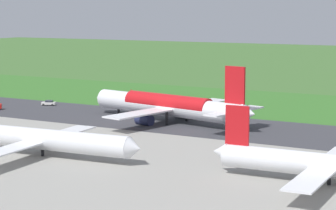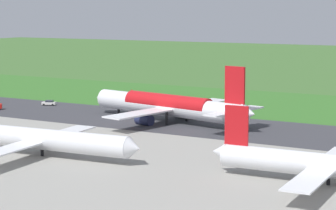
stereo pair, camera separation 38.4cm
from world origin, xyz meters
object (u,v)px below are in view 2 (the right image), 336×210
(service_car_followme, at_px, (49,103))
(no_stopping_sign, at_px, (132,92))
(airliner_parked_near, at_px, (327,165))
(airliner_parked_mid, at_px, (41,139))
(traffic_cone_orange, at_px, (112,95))
(airliner_main, at_px, (169,106))

(service_car_followme, relative_size, no_stopping_sign, 2.01)
(airliner_parked_near, relative_size, airliner_parked_mid, 0.95)
(service_car_followme, bearing_deg, airliner_parked_mid, 128.55)
(service_car_followme, height_order, traffic_cone_orange, service_car_followme)
(service_car_followme, bearing_deg, airliner_parked_near, 153.72)
(airliner_parked_mid, distance_m, no_stopping_sign, 93.85)
(airliner_main, height_order, airliner_parked_mid, airliner_main)
(airliner_parked_near, xyz_separation_m, traffic_cone_orange, (98.13, -79.29, -3.11))
(service_car_followme, height_order, no_stopping_sign, no_stopping_sign)
(airliner_main, relative_size, airliner_parked_mid, 1.21)
(airliner_parked_near, relative_size, no_stopping_sign, 18.63)
(airliner_parked_mid, xyz_separation_m, no_stopping_sign, (34.54, -87.24, -2.17))
(airliner_parked_mid, bearing_deg, service_car_followme, -51.45)
(traffic_cone_orange, bearing_deg, no_stopping_sign, -167.51)
(airliner_parked_near, bearing_deg, traffic_cone_orange, -38.94)
(airliner_parked_near, height_order, traffic_cone_orange, airliner_parked_near)
(airliner_main, xyz_separation_m, service_car_followme, (47.30, -8.37, -3.51))
(airliner_main, xyz_separation_m, airliner_parked_near, (-54.06, 41.68, -0.97))
(airliner_main, xyz_separation_m, no_stopping_sign, (36.89, -39.20, -2.99))
(airliner_parked_mid, xyz_separation_m, traffic_cone_orange, (41.72, -85.65, -3.26))
(airliner_parked_near, bearing_deg, service_car_followme, -26.28)
(service_car_followme, bearing_deg, airliner_main, 169.96)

